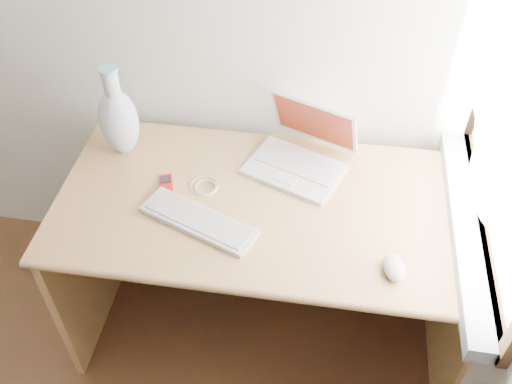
# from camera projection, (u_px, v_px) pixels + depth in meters

# --- Properties ---
(desk) EXTENTS (1.46, 0.73, 0.77)m
(desk) POSITION_uv_depth(u_px,v_px,m) (270.00, 227.00, 2.19)
(desk) COLOR tan
(desk) RESTS_ON floor
(laptop) EXTENTS (0.39, 0.38, 0.23)m
(laptop) POSITION_uv_depth(u_px,v_px,m) (296.00, 152.00, 2.07)
(laptop) COLOR white
(laptop) RESTS_ON desk
(external_keyboard) EXTENTS (0.42, 0.26, 0.02)m
(external_keyboard) POSITION_uv_depth(u_px,v_px,m) (198.00, 220.00, 1.89)
(external_keyboard) COLOR white
(external_keyboard) RESTS_ON desk
(mouse) EXTENTS (0.08, 0.12, 0.04)m
(mouse) POSITION_uv_depth(u_px,v_px,m) (394.00, 267.00, 1.74)
(mouse) COLOR white
(mouse) RESTS_ON desk
(ipod) EXTENTS (0.07, 0.11, 0.01)m
(ipod) POSITION_uv_depth(u_px,v_px,m) (166.00, 184.00, 2.02)
(ipod) COLOR red
(ipod) RESTS_ON desk
(cable_coil) EXTENTS (0.12, 0.12, 0.01)m
(cable_coil) POSITION_uv_depth(u_px,v_px,m) (204.00, 186.00, 2.02)
(cable_coil) COLOR white
(cable_coil) RESTS_ON desk
(remote) EXTENTS (0.04, 0.08, 0.01)m
(remote) POSITION_uv_depth(u_px,v_px,m) (167.00, 208.00, 1.94)
(remote) COLOR white
(remote) RESTS_ON desk
(vase) EXTENTS (0.14, 0.14, 0.36)m
(vase) POSITION_uv_depth(u_px,v_px,m) (119.00, 119.00, 2.06)
(vase) COLOR silver
(vase) RESTS_ON desk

